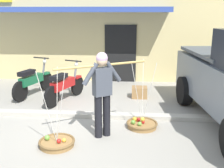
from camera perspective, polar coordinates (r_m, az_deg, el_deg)
The scene contains 9 objects.
ground_plane at distance 5.88m, azimuth -7.18°, elevation -9.41°, with size 90.00×90.00×0.00m, color #9E998C.
sidewalk_curb at distance 6.50m, azimuth -5.96°, elevation -6.49°, with size 20.00×0.24×0.10m, color #BAB4A5.
fruit_vendor at distance 5.19m, azimuth -2.08°, elevation -1.11°, with size 1.63×1.01×1.70m.
fruit_basket_left_side at distance 5.23m, azimuth -11.59°, elevation -11.98°, with size 0.67×0.67×1.45m.
fruit_basket_right_side at distance 5.92m, azimuth 6.30°, elevation -8.39°, with size 0.67×0.67×1.45m.
motorcycle_nearest_shop at distance 8.27m, azimuth -16.40°, elevation 0.61°, with size 0.69×1.77×1.09m.
motorcycle_second_in_row at distance 7.56m, azimuth -10.02°, elevation -0.33°, with size 0.77×1.73×1.09m.
storefront_building at distance 12.19m, azimuth -7.03°, elevation 13.35°, with size 13.00×6.00×4.20m.
wooden_crate at distance 7.89m, azimuth 5.81°, elevation -1.75°, with size 0.44×0.36×0.32m, color olive.
Camera 1 is at (1.14, -5.24, 2.41)m, focal length 43.22 mm.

